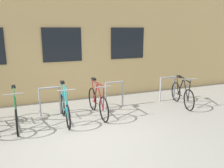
% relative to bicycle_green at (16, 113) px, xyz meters
% --- Properties ---
extents(ground_plane, '(42.00, 42.00, 0.00)m').
position_rel_bicycle_green_xyz_m(ground_plane, '(1.54, -1.38, -0.37)').
color(ground_plane, gray).
extents(storefront_building, '(28.00, 7.03, 4.73)m').
position_rel_bicycle_green_xyz_m(storefront_building, '(1.54, 5.31, 1.99)').
color(storefront_building, tan).
rests_on(storefront_building, ground).
extents(bike_rack, '(6.63, 0.05, 0.85)m').
position_rel_bicycle_green_xyz_m(bike_rack, '(1.91, 0.52, 0.15)').
color(bike_rack, gray).
rests_on(bike_rack, ground).
extents(bicycle_green, '(0.44, 1.73, 1.03)m').
position_rel_bicycle_green_xyz_m(bicycle_green, '(0.00, 0.00, 0.00)').
color(bicycle_green, black).
rests_on(bicycle_green, ground).
extents(bicycle_maroon, '(0.44, 1.76, 1.06)m').
position_rel_bicycle_green_xyz_m(bicycle_maroon, '(2.20, 0.05, 0.01)').
color(bicycle_maroon, black).
rests_on(bicycle_maroon, ground).
extents(bicycle_black, '(0.50, 1.61, 1.01)m').
position_rel_bicycle_green_xyz_m(bicycle_black, '(5.07, -0.09, -0.00)').
color(bicycle_black, black).
rests_on(bicycle_black, ground).
extents(bicycle_teal, '(0.44, 1.63, 1.07)m').
position_rel_bicycle_green_xyz_m(bicycle_teal, '(1.24, -0.10, -0.00)').
color(bicycle_teal, black).
rests_on(bicycle_teal, ground).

